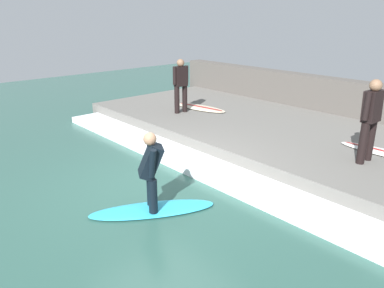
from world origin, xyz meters
The scene contains 9 objects.
ground_plane centered at (0.00, 0.00, 0.00)m, with size 28.00×28.00×0.00m, color #2D564C.
concrete_ledge centered at (3.74, 0.00, 0.20)m, with size 4.40×11.30×0.41m, color #66635E.
back_wall centered at (6.19, 0.00, 0.69)m, with size 0.50×11.87×1.38m, color #544F49.
wave_foam_crest centered at (1.11, 0.00, 0.08)m, with size 0.85×10.74×0.16m, color silver.
surfboard_riding centered at (-0.69, -0.60, 0.03)m, with size 2.09×1.51×0.06m.
surfer_riding centered at (-0.69, -0.60, 0.79)m, with size 0.52×0.54×1.31m.
surfer_waiting_near centered at (3.07, -2.35, 1.30)m, with size 0.54×0.25×1.59m.
surfer_waiting_far centered at (2.89, 2.89, 1.26)m, with size 0.51×0.25×1.51m.
surfboard_waiting_far centered at (3.62, 2.83, 0.44)m, with size 0.86×1.80×0.07m.
Camera 1 is at (-3.87, -5.13, 3.12)m, focal length 35.00 mm.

